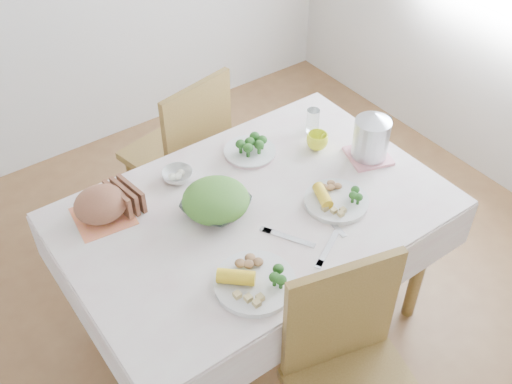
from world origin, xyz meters
TOP-DOWN VIEW (x-y plane):
  - floor at (0.00, 0.00)m, footprint 3.60×3.60m
  - dining_table at (0.00, 0.00)m, footprint 1.40×0.90m
  - tablecloth at (0.00, 0.00)m, footprint 1.50×1.00m
  - chair_far at (0.08, 0.82)m, footprint 0.52×0.52m
  - salad_bowl at (-0.14, 0.07)m, footprint 0.32×0.32m
  - dinner_plate_left at (-0.23, -0.32)m, footprint 0.39×0.39m
  - dinner_plate_right at (0.28, -0.17)m, footprint 0.37×0.37m
  - broccoli_plate at (0.18, 0.29)m, footprint 0.25×0.25m
  - napkin at (-0.51, 0.31)m, footprint 0.24×0.24m
  - bread_loaf at (-0.51, 0.31)m, footprint 0.26×0.26m
  - fruit_bowl at (-0.16, 0.33)m, footprint 0.17×0.17m
  - yellow_mug at (0.45, 0.15)m, footprint 0.11×0.11m
  - glass_tumbler at (0.52, 0.26)m, footprint 0.08×0.08m
  - pink_tray at (0.59, -0.03)m, footprint 0.22×0.22m
  - electric_kettle at (0.59, -0.03)m, footprint 0.19×0.19m
  - fork_left at (0.01, -0.21)m, footprint 0.12×0.20m
  - fork_right at (0.19, -0.24)m, footprint 0.05×0.18m
  - knife at (0.09, -0.34)m, footprint 0.18×0.11m

SIDE VIEW (x-z plane):
  - floor at x=0.00m, z-range 0.00..0.00m
  - dining_table at x=0.00m, z-range 0.00..0.75m
  - chair_far at x=0.08m, z-range -0.02..0.95m
  - tablecloth at x=0.00m, z-range 0.75..0.76m
  - napkin at x=-0.51m, z-range 0.76..0.77m
  - fork_left at x=0.01m, z-range 0.76..0.77m
  - fork_right at x=0.19m, z-range 0.76..0.77m
  - knife at x=0.09m, z-range 0.76..0.77m
  - pink_tray at x=0.59m, z-range 0.76..0.78m
  - broccoli_plate at x=0.18m, z-range 0.76..0.78m
  - dinner_plate_left at x=-0.23m, z-range 0.76..0.79m
  - dinner_plate_right at x=0.28m, z-range 0.76..0.78m
  - fruit_bowl at x=-0.16m, z-range 0.76..0.80m
  - salad_bowl at x=-0.14m, z-range 0.76..0.82m
  - yellow_mug at x=0.45m, z-range 0.76..0.84m
  - bread_loaf at x=-0.51m, z-range 0.76..0.88m
  - glass_tumbler at x=0.52m, z-range 0.77..0.88m
  - electric_kettle at x=0.59m, z-range 0.77..0.99m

